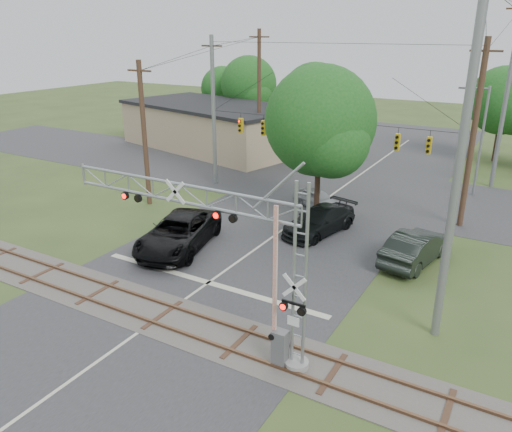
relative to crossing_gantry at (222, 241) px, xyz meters
The scene contains 14 objects.
ground 5.93m from the crossing_gantry, 155.07° to the right, with size 160.00×160.00×0.00m, color #354921.
road_main 10.12m from the crossing_gantry, 112.86° to the left, with size 14.00×90.00×0.02m, color #2C2C2F.
road_cross 23.07m from the crossing_gantry, 98.96° to the left, with size 90.00×12.00×0.02m, color #2C2C2F.
railroad_track 5.69m from the crossing_gantry, behind, with size 90.00×3.20×0.17m.
crossing_gantry is the anchor object (origin of this frame).
traffic_signal_span 18.59m from the crossing_gantry, 98.28° to the left, with size 19.34×0.36×11.50m.
pickup_black 10.49m from the crossing_gantry, 138.88° to the left, with size 3.14×6.81×1.89m, color black.
car_dark 13.31m from the crossing_gantry, 96.26° to the left, with size 2.27×5.58×1.62m, color black.
sedan_silver 17.71m from the crossing_gantry, 101.27° to the left, with size 1.56×3.88×1.32m, color #939499.
suv_dark 12.85m from the crossing_gantry, 67.39° to the left, with size 1.88×5.40×1.78m, color black.
commercial_building 35.87m from the crossing_gantry, 125.31° to the left, with size 21.50×14.36×4.61m.
streetlight 26.09m from the crossing_gantry, 77.56° to the left, with size 2.16×0.23×8.11m.
utility_poles 21.23m from the crossing_gantry, 90.16° to the left, with size 26.06×29.85×13.96m.
treeline 31.98m from the crossing_gantry, 93.01° to the left, with size 54.94×30.16×9.95m.
Camera 1 is at (13.12, -12.41, 11.83)m, focal length 35.00 mm.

